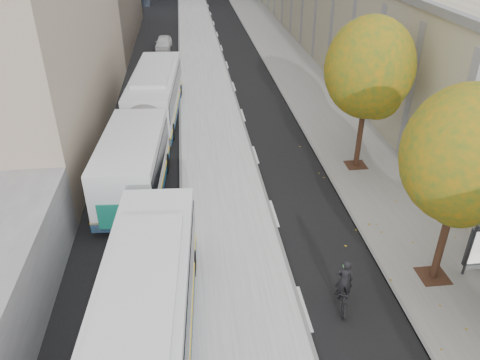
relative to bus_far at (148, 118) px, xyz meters
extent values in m
cube|color=#A4A4A4|center=(3.83, 8.93, -1.61)|extent=(4.25, 150.00, 0.15)
cube|color=gray|center=(11.83, 8.93, -1.65)|extent=(4.75, 150.00, 0.08)
cylinder|color=#321813|center=(11.30, -13.07, 0.01)|extent=(0.28, 0.28, 3.24)
sphere|color=#25591C|center=(11.30, -13.07, 3.57)|extent=(4.20, 4.20, 4.20)
cylinder|color=#321813|center=(11.30, -4.07, 0.08)|extent=(0.28, 0.28, 3.38)
sphere|color=#25591C|center=(11.30, -4.07, 3.79)|extent=(4.40, 4.40, 4.40)
cube|color=silver|center=(0.00, 0.01, -0.14)|extent=(3.96, 18.69, 3.09)
cube|color=black|center=(0.00, 0.01, 0.42)|extent=(3.97, 17.96, 1.07)
cube|color=#126553|center=(0.00, -9.24, -0.50)|extent=(1.96, 0.20, 1.20)
imported|color=black|center=(7.33, -14.15, -1.19)|extent=(0.73, 1.71, 0.99)
imported|color=black|center=(7.33, -14.15, -0.41)|extent=(0.67, 0.49, 1.67)
sphere|color=#49894D|center=(7.33, -14.15, 0.22)|extent=(0.26, 0.26, 0.26)
imported|color=silver|center=(0.25, 22.34, -1.07)|extent=(1.76, 3.77, 1.25)
camera|label=1|loc=(2.40, -25.72, 10.55)|focal=35.00mm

